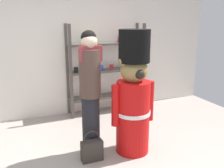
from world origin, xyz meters
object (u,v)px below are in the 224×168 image
(shopping_bag, at_px, (92,150))
(merchandise_shelf, at_px, (106,68))
(teddy_bear_guard, at_px, (133,96))
(person_shopper, at_px, (90,90))

(shopping_bag, bearing_deg, merchandise_shelf, 63.07)
(merchandise_shelf, distance_m, shopping_bag, 2.04)
(teddy_bear_guard, height_order, shopping_bag, teddy_bear_guard)
(merchandise_shelf, height_order, person_shopper, merchandise_shelf)
(person_shopper, relative_size, shopping_bag, 3.99)
(merchandise_shelf, height_order, shopping_bag, merchandise_shelf)
(merchandise_shelf, relative_size, shopping_bag, 4.11)
(person_shopper, bearing_deg, teddy_bear_guard, -17.24)
(person_shopper, bearing_deg, merchandise_shelf, 61.75)
(teddy_bear_guard, relative_size, person_shopper, 1.00)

